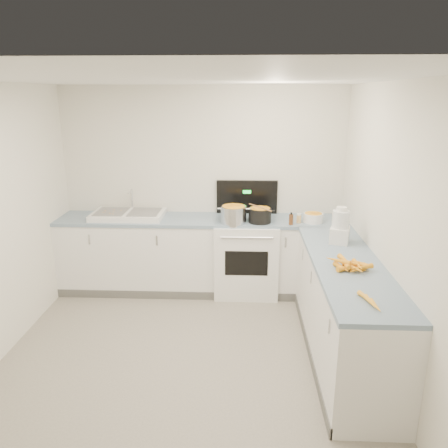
{
  "coord_description": "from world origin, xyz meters",
  "views": [
    {
      "loc": [
        0.5,
        -3.39,
        2.39
      ],
      "look_at": [
        0.3,
        1.1,
        1.05
      ],
      "focal_mm": 35.0,
      "sensor_mm": 36.0,
      "label": 1
    }
  ],
  "objects_px": {
    "stove": "(246,255)",
    "steel_pot": "(234,215)",
    "mixing_bowl": "(313,218)",
    "food_processor": "(340,227)",
    "extract_bottle": "(291,220)",
    "spice_jar": "(299,219)",
    "sink": "(128,214)",
    "black_pot": "(260,216)"
  },
  "relations": [
    {
      "from": "stove",
      "to": "sink",
      "type": "distance_m",
      "value": 1.54
    },
    {
      "from": "sink",
      "to": "steel_pot",
      "type": "distance_m",
      "value": 1.31
    },
    {
      "from": "food_processor",
      "to": "sink",
      "type": "bearing_deg",
      "value": 160.67
    },
    {
      "from": "black_pot",
      "to": "mixing_bowl",
      "type": "height_order",
      "value": "black_pot"
    },
    {
      "from": "stove",
      "to": "food_processor",
      "type": "relative_size",
      "value": 3.65
    },
    {
      "from": "spice_jar",
      "to": "sink",
      "type": "bearing_deg",
      "value": 176.01
    },
    {
      "from": "black_pot",
      "to": "extract_bottle",
      "type": "relative_size",
      "value": 2.17
    },
    {
      "from": "black_pot",
      "to": "extract_bottle",
      "type": "height_order",
      "value": "black_pot"
    },
    {
      "from": "stove",
      "to": "steel_pot",
      "type": "relative_size",
      "value": 4.55
    },
    {
      "from": "sink",
      "to": "food_processor",
      "type": "xyz_separation_m",
      "value": [
        2.38,
        -0.84,
        0.12
      ]
    },
    {
      "from": "steel_pot",
      "to": "spice_jar",
      "type": "xyz_separation_m",
      "value": [
        0.76,
        0.03,
        -0.04
      ]
    },
    {
      "from": "black_pot",
      "to": "spice_jar",
      "type": "relative_size",
      "value": 2.81
    },
    {
      "from": "sink",
      "to": "extract_bottle",
      "type": "distance_m",
      "value": 1.97
    },
    {
      "from": "stove",
      "to": "steel_pot",
      "type": "height_order",
      "value": "stove"
    },
    {
      "from": "extract_bottle",
      "to": "spice_jar",
      "type": "xyz_separation_m",
      "value": [
        0.1,
        0.08,
        -0.01
      ]
    },
    {
      "from": "mixing_bowl",
      "to": "extract_bottle",
      "type": "relative_size",
      "value": 1.89
    },
    {
      "from": "stove",
      "to": "mixing_bowl",
      "type": "xyz_separation_m",
      "value": [
        0.78,
        -0.09,
        0.52
      ]
    },
    {
      "from": "sink",
      "to": "food_processor",
      "type": "bearing_deg",
      "value": -19.33
    },
    {
      "from": "extract_bottle",
      "to": "sink",
      "type": "bearing_deg",
      "value": 173.4
    },
    {
      "from": "steel_pot",
      "to": "food_processor",
      "type": "relative_size",
      "value": 0.8
    },
    {
      "from": "mixing_bowl",
      "to": "spice_jar",
      "type": "height_order",
      "value": "mixing_bowl"
    },
    {
      "from": "extract_bottle",
      "to": "spice_jar",
      "type": "distance_m",
      "value": 0.13
    },
    {
      "from": "sink",
      "to": "steel_pot",
      "type": "relative_size",
      "value": 2.88
    },
    {
      "from": "steel_pot",
      "to": "black_pot",
      "type": "xyz_separation_m",
      "value": [
        0.31,
        0.03,
        -0.01
      ]
    },
    {
      "from": "mixing_bowl",
      "to": "black_pot",
      "type": "bearing_deg",
      "value": -176.91
    },
    {
      "from": "stove",
      "to": "black_pot",
      "type": "height_order",
      "value": "stove"
    },
    {
      "from": "stove",
      "to": "steel_pot",
      "type": "distance_m",
      "value": 0.6
    },
    {
      "from": "mixing_bowl",
      "to": "food_processor",
      "type": "distance_m",
      "value": 0.75
    },
    {
      "from": "steel_pot",
      "to": "mixing_bowl",
      "type": "height_order",
      "value": "steel_pot"
    },
    {
      "from": "black_pot",
      "to": "stove",
      "type": "bearing_deg",
      "value": 140.57
    },
    {
      "from": "sink",
      "to": "mixing_bowl",
      "type": "xyz_separation_m",
      "value": [
        2.23,
        -0.11,
        0.02
      ]
    },
    {
      "from": "sink",
      "to": "black_pot",
      "type": "relative_size",
      "value": 3.22
    },
    {
      "from": "mixing_bowl",
      "to": "food_processor",
      "type": "xyz_separation_m",
      "value": [
        0.15,
        -0.73,
        0.11
      ]
    },
    {
      "from": "spice_jar",
      "to": "food_processor",
      "type": "bearing_deg",
      "value": -64.79
    },
    {
      "from": "spice_jar",
      "to": "extract_bottle",
      "type": "bearing_deg",
      "value": -140.28
    },
    {
      "from": "extract_bottle",
      "to": "food_processor",
      "type": "distance_m",
      "value": 0.75
    },
    {
      "from": "mixing_bowl",
      "to": "food_processor",
      "type": "bearing_deg",
      "value": -78.07
    },
    {
      "from": "spice_jar",
      "to": "food_processor",
      "type": "height_order",
      "value": "food_processor"
    },
    {
      "from": "sink",
      "to": "food_processor",
      "type": "relative_size",
      "value": 2.31
    },
    {
      "from": "steel_pot",
      "to": "black_pot",
      "type": "relative_size",
      "value": 1.12
    },
    {
      "from": "stove",
      "to": "sink",
      "type": "bearing_deg",
      "value": 179.38
    },
    {
      "from": "sink",
      "to": "spice_jar",
      "type": "bearing_deg",
      "value": -3.99
    }
  ]
}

